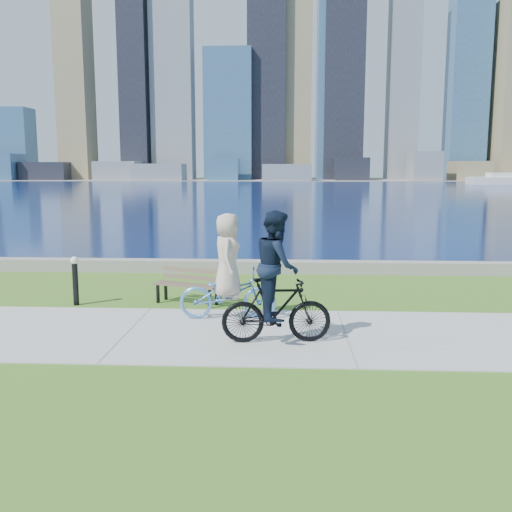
{
  "coord_description": "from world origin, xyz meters",
  "views": [
    {
      "loc": [
        -1.1,
        -10.03,
        3.02
      ],
      "look_at": [
        -1.75,
        2.26,
        1.1
      ],
      "focal_mm": 40.0,
      "sensor_mm": 36.0,
      "label": 1
    }
  ],
  "objects_px": {
    "cyclist_woman": "(228,280)",
    "bollard_lamp": "(75,277)",
    "park_bench": "(189,282)",
    "cyclist_man": "(277,288)"
  },
  "relations": [
    {
      "from": "cyclist_man",
      "to": "cyclist_woman",
      "type": "bearing_deg",
      "value": 27.43
    },
    {
      "from": "park_bench",
      "to": "cyclist_man",
      "type": "bearing_deg",
      "value": -35.42
    },
    {
      "from": "park_bench",
      "to": "cyclist_woman",
      "type": "bearing_deg",
      "value": -33.28
    },
    {
      "from": "cyclist_woman",
      "to": "cyclist_man",
      "type": "relative_size",
      "value": 0.92
    },
    {
      "from": "cyclist_woman",
      "to": "bollard_lamp",
      "type": "bearing_deg",
      "value": 71.02
    },
    {
      "from": "cyclist_woman",
      "to": "cyclist_man",
      "type": "distance_m",
      "value": 1.83
    },
    {
      "from": "park_bench",
      "to": "bollard_lamp",
      "type": "bearing_deg",
      "value": -153.35
    },
    {
      "from": "park_bench",
      "to": "bollard_lamp",
      "type": "relative_size",
      "value": 1.45
    },
    {
      "from": "park_bench",
      "to": "cyclist_woman",
      "type": "xyz_separation_m",
      "value": [
        1.02,
        -1.34,
        0.33
      ]
    },
    {
      "from": "bollard_lamp",
      "to": "cyclist_man",
      "type": "xyz_separation_m",
      "value": [
        4.48,
        -2.55,
        0.36
      ]
    }
  ]
}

